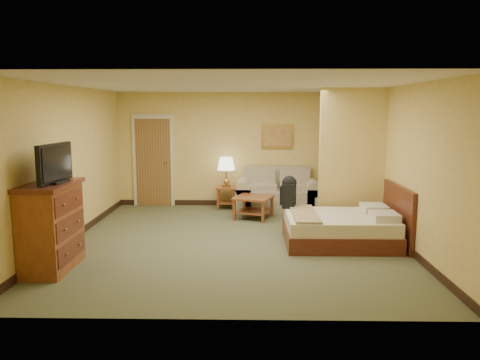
{
  "coord_description": "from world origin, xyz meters",
  "views": [
    {
      "loc": [
        0.26,
        -7.68,
        2.21
      ],
      "look_at": [
        0.09,
        0.6,
        0.96
      ],
      "focal_mm": 35.0,
      "sensor_mm": 36.0,
      "label": 1
    }
  ],
  "objects_px": {
    "loveseat": "(278,196)",
    "coffee_table": "(253,203)",
    "bed": "(344,228)",
    "dresser": "(51,226)"
  },
  "relations": [
    {
      "from": "loveseat",
      "to": "coffee_table",
      "type": "distance_m",
      "value": 1.06
    },
    {
      "from": "coffee_table",
      "to": "bed",
      "type": "distance_m",
      "value": 2.31
    },
    {
      "from": "loveseat",
      "to": "coffee_table",
      "type": "height_order",
      "value": "loveseat"
    },
    {
      "from": "dresser",
      "to": "bed",
      "type": "distance_m",
      "value": 4.52
    },
    {
      "from": "loveseat",
      "to": "dresser",
      "type": "height_order",
      "value": "dresser"
    },
    {
      "from": "loveseat",
      "to": "bed",
      "type": "distance_m",
      "value": 2.84
    },
    {
      "from": "loveseat",
      "to": "dresser",
      "type": "distance_m",
      "value": 5.26
    },
    {
      "from": "bed",
      "to": "coffee_table",
      "type": "bearing_deg",
      "value": 129.89
    },
    {
      "from": "coffee_table",
      "to": "bed",
      "type": "height_order",
      "value": "bed"
    },
    {
      "from": "coffee_table",
      "to": "bed",
      "type": "relative_size",
      "value": 0.48
    }
  ]
}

